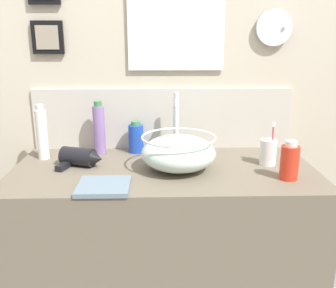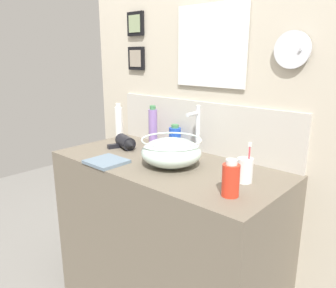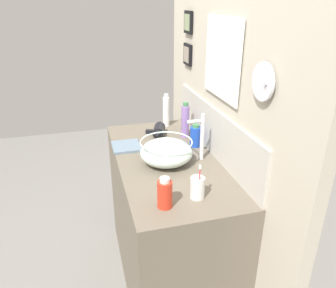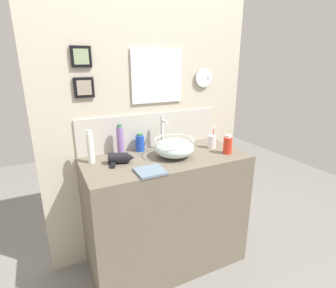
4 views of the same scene
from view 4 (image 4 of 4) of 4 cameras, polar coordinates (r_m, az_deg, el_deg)
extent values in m
plane|color=gray|center=(2.45, -0.40, -23.83)|extent=(6.00, 6.00, 0.00)
cube|color=#6B6051|center=(2.17, -0.43, -14.52)|extent=(1.22, 0.58, 0.94)
cube|color=beige|center=(2.16, -4.19, 7.66)|extent=(1.75, 0.06, 2.50)
cube|color=beige|center=(2.17, -3.72, 3.02)|extent=(1.20, 0.02, 0.28)
cube|color=white|center=(2.12, -2.43, 14.59)|extent=(0.37, 0.01, 0.36)
cube|color=white|center=(2.12, -2.35, 14.58)|extent=(0.43, 0.01, 0.42)
cylinder|color=silver|center=(2.32, 7.82, 14.14)|extent=(0.16, 0.01, 0.16)
cylinder|color=silver|center=(2.36, 8.45, 14.16)|extent=(0.01, 0.06, 0.01)
cube|color=black|center=(1.96, -18.40, 17.60)|extent=(0.14, 0.02, 0.14)
cube|color=gray|center=(1.95, -18.36, 17.60)|extent=(0.10, 0.01, 0.10)
cube|color=black|center=(1.96, -17.81, 11.61)|extent=(0.14, 0.02, 0.14)
cube|color=gray|center=(1.96, -17.77, 11.59)|extent=(0.10, 0.01, 0.10)
ellipsoid|color=silver|center=(1.95, 1.35, -0.88)|extent=(0.30, 0.30, 0.14)
torus|color=silver|center=(1.93, 1.37, 0.95)|extent=(0.29, 0.29, 0.01)
torus|color=#B2B7BC|center=(1.97, 1.34, -2.67)|extent=(0.11, 0.11, 0.01)
cylinder|color=silver|center=(2.11, -1.29, 2.18)|extent=(0.02, 0.02, 0.25)
cylinder|color=silver|center=(2.04, -0.78, 4.95)|extent=(0.02, 0.09, 0.02)
cylinder|color=silver|center=(2.08, -1.32, 5.87)|extent=(0.02, 0.02, 0.03)
cylinder|color=black|center=(1.87, -10.76, -3.03)|extent=(0.15, 0.12, 0.08)
cone|color=black|center=(1.86, -8.05, -2.94)|extent=(0.06, 0.08, 0.06)
cube|color=black|center=(1.83, -11.88, -4.37)|extent=(0.06, 0.09, 0.02)
cylinder|color=white|center=(2.18, 9.48, 0.50)|extent=(0.07, 0.07, 0.11)
cylinder|color=#D83F4C|center=(2.18, 9.80, 1.32)|extent=(0.01, 0.01, 0.16)
cube|color=white|center=(2.16, 9.92, 3.53)|extent=(0.01, 0.01, 0.02)
cylinder|color=#8C6BB2|center=(2.01, -10.34, 0.63)|extent=(0.05, 0.05, 0.22)
cylinder|color=#3F7F4C|center=(1.98, -10.54, 3.96)|extent=(0.04, 0.04, 0.02)
cylinder|color=blue|center=(2.09, -6.11, 0.14)|extent=(0.07, 0.07, 0.13)
cylinder|color=#3F7F4C|center=(2.06, -6.17, 2.07)|extent=(0.04, 0.04, 0.02)
cylinder|color=white|center=(1.90, -16.52, -0.89)|extent=(0.05, 0.05, 0.21)
cylinder|color=silver|center=(1.87, -16.84, 2.59)|extent=(0.03, 0.03, 0.02)
cylinder|color=red|center=(2.07, 12.85, -0.32)|extent=(0.07, 0.07, 0.13)
cylinder|color=silver|center=(2.05, 12.99, 1.65)|extent=(0.04, 0.04, 0.02)
cube|color=slate|center=(1.70, -3.89, -5.93)|extent=(0.18, 0.17, 0.02)
camera|label=1|loc=(0.83, 46.43, -0.06)|focal=40.00mm
camera|label=2|loc=(1.94, 49.47, 6.79)|focal=35.00mm
camera|label=3|loc=(2.74, 39.61, 17.52)|focal=35.00mm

